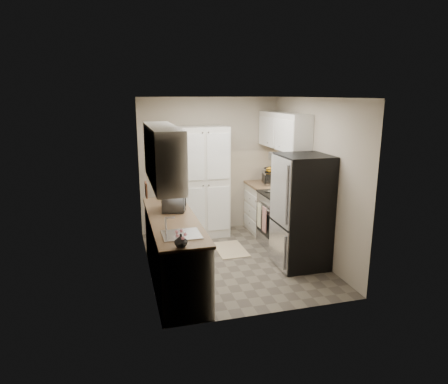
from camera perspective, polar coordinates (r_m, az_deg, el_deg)
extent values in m
plane|color=#665B4C|center=(6.37, 1.35, -9.77)|extent=(3.20, 3.20, 0.00)
cube|color=#BDAF99|center=(7.50, -2.08, 3.84)|extent=(2.60, 0.04, 2.50)
cube|color=#BDAF99|center=(4.52, 7.23, -2.99)|extent=(2.60, 0.04, 2.50)
cube|color=#BDAF99|center=(5.75, -11.09, 0.52)|extent=(0.04, 3.20, 2.50)
cube|color=#BDAF99|center=(6.46, 12.54, 1.91)|extent=(0.04, 3.20, 2.50)
cube|color=white|center=(5.84, 1.49, 13.35)|extent=(2.60, 3.20, 0.04)
cube|color=silver|center=(4.92, -8.75, 5.28)|extent=(0.33, 1.60, 0.70)
cube|color=silver|center=(7.02, 8.48, 8.30)|extent=(0.33, 1.55, 0.58)
cube|color=#99999E|center=(6.66, 9.35, 4.76)|extent=(0.45, 0.76, 0.13)
cube|color=#B7B7BC|center=(4.78, -6.12, -6.12)|extent=(0.45, 0.40, 0.02)
cube|color=brown|center=(5.96, -11.07, 0.30)|extent=(0.02, 0.22, 0.22)
cube|color=silver|center=(7.23, -3.09, 1.44)|extent=(0.90, 0.55, 2.00)
cube|color=silver|center=(5.62, -7.18, -8.34)|extent=(0.60, 2.30, 0.88)
cube|color=#846647|center=(5.46, -7.33, -3.86)|extent=(0.63, 2.33, 0.04)
cube|color=silver|center=(7.58, 6.00, -2.39)|extent=(0.60, 0.80, 0.88)
cube|color=#846647|center=(7.47, 6.09, 1.00)|extent=(0.63, 0.83, 0.04)
cube|color=#B7B7BC|center=(6.87, 8.24, -4.12)|extent=(0.64, 0.76, 0.90)
cube|color=black|center=(6.74, 8.38, -0.35)|extent=(0.66, 0.78, 0.03)
cube|color=black|center=(6.83, 10.64, 0.66)|extent=(0.06, 0.76, 0.22)
cube|color=tan|center=(6.58, 5.79, -3.93)|extent=(0.01, 0.16, 0.42)
cube|color=#F0EAC4|center=(6.79, 5.07, -3.34)|extent=(0.01, 0.16, 0.42)
cube|color=#B7B7BC|center=(6.04, 11.10, -2.76)|extent=(0.70, 0.72, 1.70)
imported|color=#B1B0B5|center=(5.79, -7.12, -1.27)|extent=(0.41, 0.53, 0.26)
cylinder|color=black|center=(6.21, -8.58, -0.28)|extent=(0.07, 0.07, 0.26)
imported|color=beige|center=(4.40, -6.17, -6.91)|extent=(0.16, 0.16, 0.15)
cube|color=#51993E|center=(6.40, -7.82, 0.46)|extent=(0.12, 0.25, 0.33)
cube|color=#A4A5A8|center=(7.45, 6.84, 2.00)|extent=(0.38, 0.45, 0.23)
cube|color=beige|center=(6.78, 0.91, -8.19)|extent=(0.48, 0.77, 0.01)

